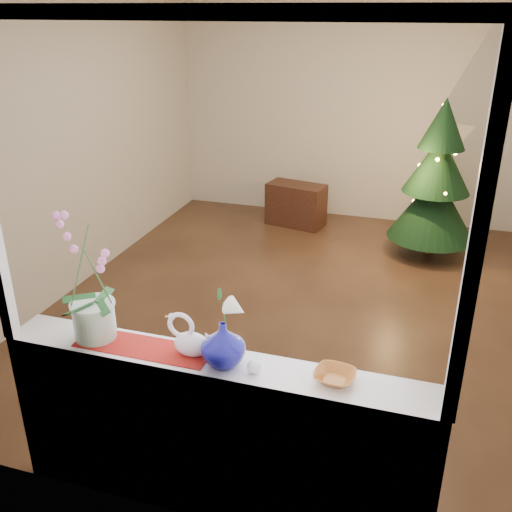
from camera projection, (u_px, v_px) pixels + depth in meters
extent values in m
plane|color=#311E14|center=(311.00, 304.00, 5.19)|extent=(5.00, 5.00, 0.00)
cube|color=beige|center=(360.00, 110.00, 6.83)|extent=(4.50, 0.10, 2.70)
cube|color=beige|center=(200.00, 293.00, 2.46)|extent=(4.50, 0.10, 2.70)
cube|color=beige|center=(79.00, 141.00, 5.27)|extent=(0.10, 5.00, 2.70)
cube|color=white|center=(210.00, 450.00, 2.87)|extent=(2.20, 0.08, 0.88)
cube|color=white|center=(214.00, 364.00, 2.76)|extent=(2.20, 0.26, 0.04)
cube|color=maroon|center=(143.00, 347.00, 2.85)|extent=(0.70, 0.20, 0.01)
imported|color=#09095F|center=(223.00, 341.00, 2.68)|extent=(0.31, 0.31, 0.26)
sphere|color=white|center=(254.00, 366.00, 2.65)|extent=(0.08, 0.08, 0.07)
imported|color=#A55D23|center=(335.00, 377.00, 2.59)|extent=(0.18, 0.18, 0.04)
cube|color=black|center=(296.00, 205.00, 6.98)|extent=(0.74, 0.48, 0.52)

